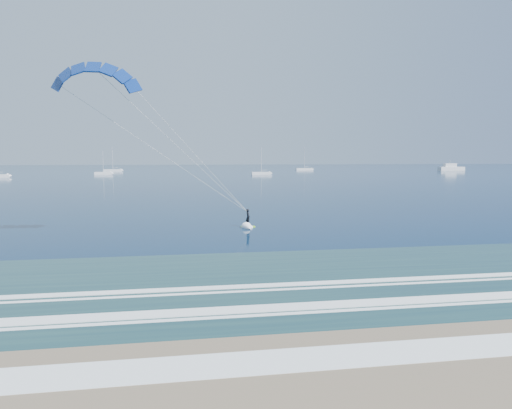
{
  "coord_description": "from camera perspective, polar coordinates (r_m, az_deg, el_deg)",
  "views": [
    {
      "loc": [
        -8.51,
        -16.2,
        7.55
      ],
      "look_at": [
        -1.61,
        26.11,
        3.09
      ],
      "focal_mm": 32.0,
      "sensor_mm": 36.0,
      "label": 1
    }
  ],
  "objects": [
    {
      "name": "sailboat_2",
      "position": [
        251.29,
        -17.46,
        4.1
      ],
      "size": [
        9.54,
        2.4,
        12.74
      ],
      "color": "silver",
      "rests_on": "ground"
    },
    {
      "name": "kitesurfer_rig",
      "position": [
        44.41,
        -9.62,
        7.01
      ],
      "size": [
        20.0,
        9.97,
        16.62
      ],
      "color": "#97F61D",
      "rests_on": "ground"
    },
    {
      "name": "motor_yacht",
      "position": [
        280.4,
        23.18,
        4.24
      ],
      "size": [
        14.55,
        3.88,
        6.08
      ],
      "color": "silver",
      "rests_on": "ground"
    },
    {
      "name": "sailboat_4",
      "position": [
        266.52,
        6.07,
        4.43
      ],
      "size": [
        9.95,
        2.4,
        13.37
      ],
      "color": "silver",
      "rests_on": "ground"
    },
    {
      "name": "ground",
      "position": [
        19.79,
        17.79,
        -16.78
      ],
      "size": [
        900.0,
        900.0,
        0.0
      ],
      "primitive_type": "plane",
      "color": "#082847",
      "rests_on": "ground"
    },
    {
      "name": "sailboat_1",
      "position": [
        207.97,
        -18.54,
        3.74
      ],
      "size": [
        7.26,
        2.4,
        10.17
      ],
      "color": "silver",
      "rests_on": "ground"
    },
    {
      "name": "sailboat_3",
      "position": [
        197.3,
        0.67,
        3.95
      ],
      "size": [
        8.47,
        2.4,
        11.79
      ],
      "color": "silver",
      "rests_on": "ground"
    }
  ]
}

